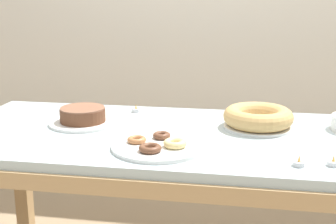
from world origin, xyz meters
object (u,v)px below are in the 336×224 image
(cake_chocolate_round, at_px, (83,117))
(tealight_right_edge, at_px, (136,110))
(cake_golden_bundt, at_px, (258,118))
(tealight_centre, at_px, (299,163))
(tealight_near_front, at_px, (333,163))
(pastry_platter, at_px, (158,145))

(cake_chocolate_round, distance_m, tealight_right_edge, 0.30)
(cake_golden_bundt, height_order, tealight_centre, cake_golden_bundt)
(cake_golden_bundt, height_order, tealight_near_front, cake_golden_bundt)
(cake_chocolate_round, xyz_separation_m, tealight_near_front, (0.98, -0.33, -0.02))
(pastry_platter, distance_m, tealight_right_edge, 0.54)
(cake_chocolate_round, relative_size, pastry_platter, 0.86)
(tealight_near_front, relative_size, tealight_right_edge, 1.00)
(cake_chocolate_round, height_order, cake_golden_bundt, cake_golden_bundt)
(cake_golden_bundt, distance_m, tealight_right_edge, 0.59)
(cake_golden_bundt, bearing_deg, pastry_platter, -137.80)
(cake_golden_bundt, distance_m, pastry_platter, 0.49)
(cake_chocolate_round, relative_size, tealight_near_front, 7.25)
(cake_chocolate_round, distance_m, pastry_platter, 0.46)
(tealight_centre, relative_size, tealight_near_front, 1.00)
(pastry_platter, bearing_deg, tealight_near_front, -6.87)
(tealight_right_edge, bearing_deg, tealight_near_front, -35.47)
(tealight_centre, bearing_deg, cake_chocolate_round, 157.73)
(cake_chocolate_round, relative_size, tealight_right_edge, 7.25)
(cake_golden_bundt, bearing_deg, cake_chocolate_round, -174.94)
(tealight_centre, bearing_deg, cake_golden_bundt, 106.81)
(tealight_near_front, height_order, tealight_right_edge, same)
(cake_chocolate_round, xyz_separation_m, tealight_right_edge, (0.18, 0.24, -0.02))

